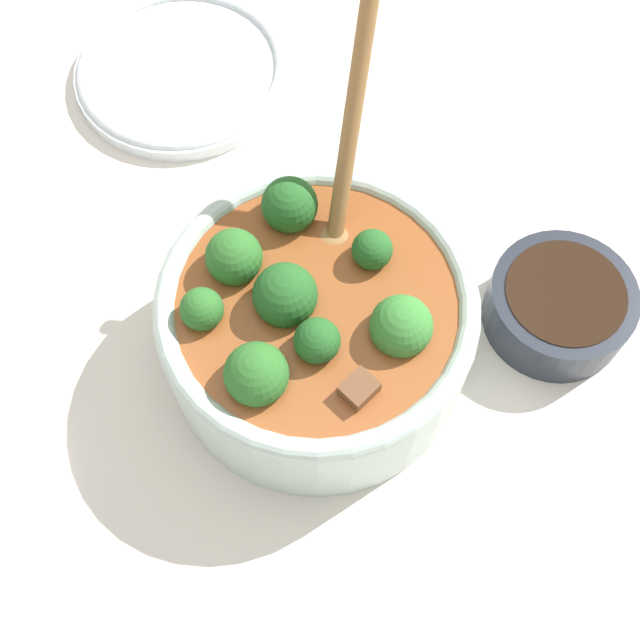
# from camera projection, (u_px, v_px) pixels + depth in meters

# --- Properties ---
(ground_plane) EXTENTS (4.00, 4.00, 0.00)m
(ground_plane) POSITION_uv_depth(u_px,v_px,m) (320.00, 354.00, 0.61)
(ground_plane) COLOR silver
(stew_bowl) EXTENTS (0.22, 0.27, 0.24)m
(stew_bowl) POSITION_uv_depth(u_px,v_px,m) (319.00, 322.00, 0.57)
(stew_bowl) COLOR #B2C6BC
(stew_bowl) RESTS_ON ground_plane
(condiment_bowl) EXTENTS (0.11, 0.11, 0.04)m
(condiment_bowl) POSITION_uv_depth(u_px,v_px,m) (562.00, 304.00, 0.61)
(condiment_bowl) COLOR #232833
(condiment_bowl) RESTS_ON ground_plane
(empty_plate) EXTENTS (0.20, 0.20, 0.02)m
(empty_plate) POSITION_uv_depth(u_px,v_px,m) (185.00, 70.00, 0.73)
(empty_plate) COLOR white
(empty_plate) RESTS_ON ground_plane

